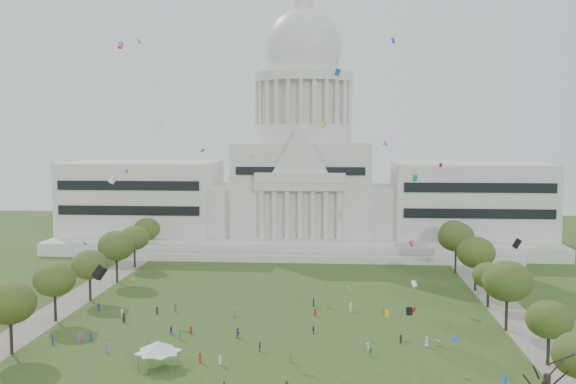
# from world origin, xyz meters

# --- Properties ---
(ground) EXTENTS (400.00, 400.00, 0.00)m
(ground) POSITION_xyz_m (0.00, 0.00, 0.00)
(ground) COLOR #324D1E
(ground) RESTS_ON ground
(capitol) EXTENTS (160.00, 64.50, 91.30)m
(capitol) POSITION_xyz_m (0.00, 113.59, 22.30)
(capitol) COLOR silver
(capitol) RESTS_ON ground
(path_left) EXTENTS (8.00, 160.00, 0.04)m
(path_left) POSITION_xyz_m (-48.00, 30.00, 0.02)
(path_left) COLOR gray
(path_left) RESTS_ON ground
(path_right) EXTENTS (8.00, 160.00, 0.04)m
(path_right) POSITION_xyz_m (48.00, 30.00, 0.02)
(path_right) COLOR gray
(path_right) RESTS_ON ground
(row_tree_l_1) EXTENTS (8.86, 8.86, 12.59)m
(row_tree_l_1) POSITION_xyz_m (-44.07, -2.96, 8.95)
(row_tree_l_1) COLOR black
(row_tree_l_1) RESTS_ON ground
(row_tree_r_1) EXTENTS (7.58, 7.58, 10.78)m
(row_tree_r_1) POSITION_xyz_m (46.22, -1.75, 7.66)
(row_tree_r_1) COLOR black
(row_tree_r_1) RESTS_ON ground
(row_tree_l_2) EXTENTS (8.42, 8.42, 11.97)m
(row_tree_l_2) POSITION_xyz_m (-45.04, 17.30, 8.51)
(row_tree_l_2) COLOR black
(row_tree_l_2) RESTS_ON ground
(row_tree_r_2) EXTENTS (9.55, 9.55, 13.58)m
(row_tree_r_2) POSITION_xyz_m (44.17, 17.44, 9.66)
(row_tree_r_2) COLOR black
(row_tree_r_2) RESTS_ON ground
(row_tree_l_3) EXTENTS (8.12, 8.12, 11.55)m
(row_tree_l_3) POSITION_xyz_m (-44.09, 33.92, 8.21)
(row_tree_l_3) COLOR black
(row_tree_l_3) RESTS_ON ground
(row_tree_r_3) EXTENTS (7.01, 7.01, 9.98)m
(row_tree_r_3) POSITION_xyz_m (44.40, 34.48, 7.08)
(row_tree_r_3) COLOR black
(row_tree_r_3) RESTS_ON ground
(row_tree_l_4) EXTENTS (9.29, 9.29, 13.21)m
(row_tree_l_4) POSITION_xyz_m (-44.08, 52.42, 9.39)
(row_tree_l_4) COLOR black
(row_tree_l_4) RESTS_ON ground
(row_tree_r_4) EXTENTS (9.19, 9.19, 13.06)m
(row_tree_r_4) POSITION_xyz_m (44.76, 50.04, 9.29)
(row_tree_r_4) COLOR black
(row_tree_r_4) RESTS_ON ground
(row_tree_l_5) EXTENTS (8.33, 8.33, 11.85)m
(row_tree_l_5) POSITION_xyz_m (-45.22, 71.01, 8.42)
(row_tree_l_5) COLOR black
(row_tree_l_5) RESTS_ON ground
(row_tree_r_5) EXTENTS (9.82, 9.82, 13.96)m
(row_tree_r_5) POSITION_xyz_m (43.49, 70.19, 9.93)
(row_tree_r_5) COLOR black
(row_tree_r_5) RESTS_ON ground
(row_tree_l_6) EXTENTS (8.19, 8.19, 11.64)m
(row_tree_l_6) POSITION_xyz_m (-46.87, 89.14, 8.27)
(row_tree_l_6) COLOR black
(row_tree_l_6) RESTS_ON ground
(row_tree_r_6) EXTENTS (8.42, 8.42, 11.97)m
(row_tree_r_6) POSITION_xyz_m (45.96, 88.13, 8.51)
(row_tree_r_6) COLOR black
(row_tree_r_6) RESTS_ON ground
(big_bare_tree) EXTENTS (6.00, 5.00, 12.80)m
(big_bare_tree) POSITION_xyz_m (38.00, -28.00, 8.67)
(big_bare_tree) COLOR black
(big_bare_tree) RESTS_ON ground
(event_tent) EXTENTS (10.16, 10.16, 4.34)m
(event_tent) POSITION_xyz_m (-17.27, -7.03, 3.36)
(event_tent) COLOR #4C4C4C
(event_tent) RESTS_ON ground
(person_0) EXTENTS (1.03, 1.09, 1.87)m
(person_0) POSITION_xyz_m (27.62, 6.40, 0.94)
(person_0) COLOR silver
(person_0) RESTS_ON ground
(person_2) EXTENTS (1.00, 0.74, 1.86)m
(person_2) POSITION_xyz_m (29.88, 7.05, 0.93)
(person_2) COLOR silver
(person_2) RESTS_ON ground
(person_3) EXTENTS (0.87, 1.09, 1.49)m
(person_3) POSITION_xyz_m (17.10, 3.23, 0.75)
(person_3) COLOR silver
(person_3) RESTS_ON ground
(person_4) EXTENTS (0.70, 1.11, 1.77)m
(person_4) POSITION_xyz_m (-1.69, 1.72, 0.89)
(person_4) COLOR #4C4C51
(person_4) RESTS_ON ground
(person_5) EXTENTS (1.60, 2.01, 2.04)m
(person_5) POSITION_xyz_m (-6.61, 8.79, 1.02)
(person_5) COLOR #994C8C
(person_5) RESTS_ON ground
(person_8) EXTENTS (0.82, 0.55, 1.60)m
(person_8) POSITION_xyz_m (-19.55, 10.19, 0.80)
(person_8) COLOR navy
(person_8) RESTS_ON ground
(person_9) EXTENTS (1.03, 1.14, 1.59)m
(person_9) POSITION_xyz_m (17.47, 0.48, 0.79)
(person_9) COLOR #33723F
(person_9) RESTS_ON ground
(person_10) EXTENTS (0.73, 0.97, 1.46)m
(person_10) POSITION_xyz_m (7.26, 12.67, 0.73)
(person_10) COLOR #26262B
(person_10) RESTS_ON ground
(distant_crowd) EXTENTS (63.10, 38.49, 1.92)m
(distant_crowd) POSITION_xyz_m (-12.08, 15.08, 0.85)
(distant_crowd) COLOR #994C8C
(distant_crowd) RESTS_ON ground
(kite_swarm) EXTENTS (83.61, 105.50, 64.95)m
(kite_swarm) POSITION_xyz_m (-0.19, 11.00, 26.75)
(kite_swarm) COLOR red
(kite_swarm) RESTS_ON ground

